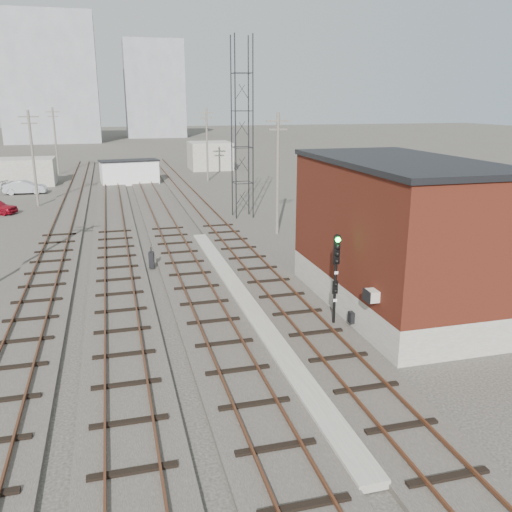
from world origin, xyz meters
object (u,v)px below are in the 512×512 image
object	(u,v)px
switch_stand	(151,260)
car_silver	(25,187)
site_trailer	(130,172)
signal_mast	(336,273)
car_grey	(20,186)

from	to	relation	value
switch_stand	car_silver	distance (m)	33.58
switch_stand	car_silver	bearing A→B (deg)	123.36
site_trailer	car_silver	bearing A→B (deg)	-165.09
site_trailer	car_silver	xyz separation A→B (m)	(-11.40, -4.58, -0.76)
signal_mast	site_trailer	bearing A→B (deg)	98.38
switch_stand	site_trailer	distance (m)	36.27
signal_mast	car_silver	xyz separation A→B (m)	(-18.35, 42.58, -1.82)
signal_mast	switch_stand	bearing A→B (deg)	123.44
site_trailer	signal_mast	bearing A→B (deg)	-88.59
site_trailer	car_grey	xyz separation A→B (m)	(-12.12, -2.86, -0.87)
car_silver	car_grey	world-z (taller)	car_silver
site_trailer	car_silver	size ratio (longest dim) A/B	1.65
car_grey	car_silver	bearing A→B (deg)	-134.67
site_trailer	switch_stand	bearing A→B (deg)	-97.36
car_grey	signal_mast	bearing A→B (deg)	-134.02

